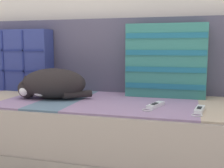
# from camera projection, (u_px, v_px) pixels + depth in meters

# --- Properties ---
(couch) EXTENTS (1.83, 0.79, 0.40)m
(couch) POSITION_uv_depth(u_px,v_px,m) (86.00, 131.00, 1.69)
(couch) COLOR gray
(couch) RESTS_ON ground_plane
(sofa_backrest) EXTENTS (1.79, 0.14, 0.49)m
(sofa_backrest) POSITION_uv_depth(u_px,v_px,m) (101.00, 55.00, 1.95)
(sofa_backrest) COLOR #514C60
(sofa_backrest) RESTS_ON couch
(throw_pillow_quilted) EXTENTS (0.48, 0.14, 0.42)m
(throw_pillow_quilted) POSITION_uv_depth(u_px,v_px,m) (19.00, 60.00, 1.96)
(throw_pillow_quilted) COLOR navy
(throw_pillow_quilted) RESTS_ON couch
(throw_pillow_striped) EXTENTS (0.47, 0.14, 0.44)m
(throw_pillow_striped) POSITION_uv_depth(u_px,v_px,m) (166.00, 61.00, 1.69)
(throw_pillow_striped) COLOR #337A70
(throw_pillow_striped) RESTS_ON couch
(sleeping_cat) EXTENTS (0.43, 0.27, 0.18)m
(sleeping_cat) POSITION_uv_depth(u_px,v_px,m) (51.00, 84.00, 1.63)
(sleeping_cat) COLOR black
(sleeping_cat) RESTS_ON couch
(game_remote_near) EXTENTS (0.10, 0.20, 0.02)m
(game_remote_near) POSITION_uv_depth(u_px,v_px,m) (155.00, 105.00, 1.41)
(game_remote_near) COLOR white
(game_remote_near) RESTS_ON couch
(game_remote_far) EXTENTS (0.07, 0.19, 0.02)m
(game_remote_far) POSITION_uv_depth(u_px,v_px,m) (199.00, 110.00, 1.31)
(game_remote_far) COLOR white
(game_remote_far) RESTS_ON couch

